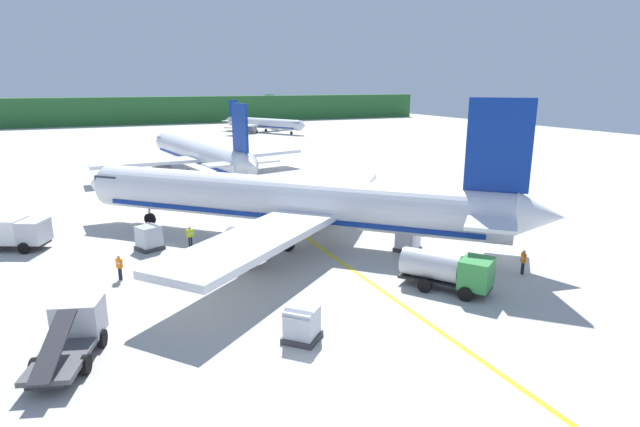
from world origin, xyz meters
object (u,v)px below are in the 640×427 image
airliner_foreground (290,201)px  crew_supervisor (190,235)px  airliner_far_taxiway (263,123)px  crew_marshaller (249,256)px  service_truck_catering (448,269)px  cargo_container_mid (149,238)px  airliner_mid_apron (200,153)px  service_truck_baggage (73,331)px  airliner_distant (238,112)px  cargo_container_near (408,240)px  crew_loader_left (523,260)px  crew_loader_right (119,265)px  service_truck_fuel (9,232)px  cargo_container_far (302,325)px

airliner_foreground → crew_supervisor: 8.48m
airliner_far_taxiway → crew_marshaller: 104.56m
airliner_far_taxiway → service_truck_catering: bearing=-101.7°
cargo_container_mid → crew_supervisor: size_ratio=1.42×
airliner_mid_apron → service_truck_baggage: airliner_mid_apron is taller
airliner_foreground → airliner_far_taxiway: airliner_foreground is taller
airliner_distant → cargo_container_mid: 154.26m
airliner_far_taxiway → service_truck_catering: 110.10m
airliner_distant → cargo_container_near: bearing=-100.3°
service_truck_catering → airliner_distant: bearing=79.4°
airliner_distant → service_truck_catering: airliner_distant is taller
airliner_far_taxiway → cargo_container_mid: bearing=-113.0°
service_truck_baggage → crew_supervisor: bearing=61.0°
service_truck_baggage → crew_loader_left: bearing=-1.6°
airliner_far_taxiway → crew_loader_right: bearing=-113.0°
airliner_mid_apron → crew_loader_left: size_ratio=21.08×
service_truck_baggage → crew_loader_left: size_ratio=3.54×
service_truck_fuel → crew_supervisor: size_ratio=3.70×
airliner_foreground → crew_supervisor: bearing=167.5°
cargo_container_near → crew_loader_left: size_ratio=1.36×
service_truck_fuel → service_truck_catering: 33.74m
cargo_container_mid → airliner_distant: bearing=72.3°
service_truck_baggage → crew_marshaller: 13.43m
airliner_foreground → service_truck_fuel: bearing=161.8°
airliner_far_taxiway → airliner_distant: size_ratio=0.89×
airliner_mid_apron → service_truck_catering: (5.72, -49.60, -1.61)m
airliner_mid_apron → airliner_far_taxiway: airliner_mid_apron is taller
cargo_container_mid → crew_loader_right: size_ratio=1.37×
crew_marshaller → crew_supervisor: crew_marshaller is taller
crew_loader_right → service_truck_baggage: bearing=-105.3°
service_truck_baggage → cargo_container_mid: size_ratio=2.63×
crew_loader_left → crew_loader_right: size_ratio=1.01×
service_truck_catering → crew_supervisor: bearing=130.5°
crew_loader_right → crew_loader_left: bearing=-21.9°
airliner_foreground → cargo_container_mid: 11.52m
airliner_far_taxiway → cargo_container_near: bearing=-101.4°
service_truck_baggage → service_truck_catering: (21.55, -0.91, 0.20)m
service_truck_baggage → crew_loader_right: 9.77m
cargo_container_far → crew_loader_left: size_ratio=1.38×
airliner_distant → crew_supervisor: airliner_distant is taller
airliner_mid_apron → cargo_container_near: (7.82, -41.97, -2.10)m
airliner_distant → crew_loader_left: airliner_distant is taller
cargo_container_mid → crew_marshaller: size_ratio=1.33×
service_truck_fuel → service_truck_baggage: size_ratio=0.99×
airliner_far_taxiway → cargo_container_far: (-33.31, -110.15, -1.49)m
airliner_foreground → airliner_far_taxiway: bearing=73.5°
service_truck_catering → service_truck_fuel: bearing=141.8°
airliner_mid_apron → service_truck_fuel: bearing=-125.9°
airliner_mid_apron → crew_loader_left: 51.03m
crew_marshaller → airliner_mid_apron: bearing=83.4°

